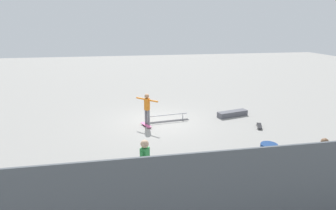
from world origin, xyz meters
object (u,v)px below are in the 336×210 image
Objects in this scene: grind_rail at (166,119)px; trash_bin at (268,157)px; skater_main at (147,107)px; skate_ledge at (232,114)px; loose_skateboard_black at (259,126)px; bystander_green_shirt at (145,164)px; bystander_black_shirt at (322,160)px; skateboard_main at (146,125)px.

trash_bin is (-2.47, 5.36, 0.30)m from grind_rail.
grind_rail is 5.91m from trash_bin.
trash_bin is at bearing 108.17° from grind_rail.
skate_ledge is at bearing 54.51° from skater_main.
loose_skateboard_black is at bearing -114.23° from trash_bin.
bystander_green_shirt is (1.68, 6.05, 0.79)m from grind_rail.
skater_main reaches higher than grind_rail.
bystander_green_shirt is 5.13m from bystander_black_shirt.
bystander_black_shirt is (-5.10, 0.58, -0.06)m from bystander_green_shirt.
skateboard_main is at bearing 101.89° from loose_skateboard_black.
skater_main is 5.64m from bystander_green_shirt.
grind_rail is 1.17m from skateboard_main.
bystander_green_shirt is at bearing 96.68° from bystander_black_shirt.
skateboard_main is at bearing -150.29° from bystander_green_shirt.
skateboard_main is 6.01m from trash_bin.
skate_ledge is 2.04× the size of loose_skateboard_black.
loose_skateboard_black is at bearing 163.45° from bystander_green_shirt.
loose_skateboard_black is (-0.74, -5.04, -0.81)m from bystander_black_shirt.
skateboard_main is at bearing 18.93° from grind_rail.
loose_skateboard_black is at bearing 4.73° from bystander_black_shirt.
bystander_black_shirt is 1.71× the size of trash_bin.
bystander_green_shirt reaches higher than trash_bin.
bystander_green_shirt is 1.83× the size of trash_bin.
grind_rail is at bearing 92.74° from loose_skateboard_black.
bystander_black_shirt reaches higher than grind_rail.
bystander_black_shirt is (0.16, 6.85, 0.75)m from skate_ledge.
skater_main is at bearing 101.22° from loose_skateboard_black.
bystander_black_shirt is 5.16m from loose_skateboard_black.
grind_rail reaches higher than skateboard_main.
skateboard_main is at bearing 49.32° from bystander_black_shirt.
skater_main is 0.95× the size of bystander_green_shirt.
skate_ledge is 4.70m from skateboard_main.
grind_rail is 6.33m from bystander_green_shirt.
skater_main is 1.93× the size of skateboard_main.
trash_bin is at bearing 78.74° from skate_ledge.
skateboard_main is 0.52× the size of bystander_black_shirt.
skater_main reaches higher than trash_bin.
skater_main reaches higher than skateboard_main.
trash_bin is (-3.46, 4.90, -0.46)m from skater_main.
bystander_green_shirt reaches higher than bystander_black_shirt.
grind_rail is 1.41× the size of bystander_green_shirt.
grind_rail reaches higher than loose_skateboard_black.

